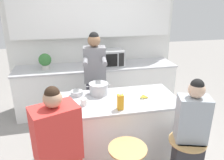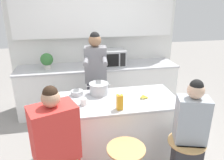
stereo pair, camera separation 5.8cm
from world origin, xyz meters
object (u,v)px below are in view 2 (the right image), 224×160
at_px(person_cooking, 96,84).
at_px(person_seated_near, 188,143).
at_px(person_wrapped_blanket, 57,156).
at_px(juice_carton, 120,102).
at_px(fruit_bowl, 77,93).
at_px(coffee_cup_near, 84,102).
at_px(microwave, 111,58).
at_px(potted_plant, 47,60).
at_px(cooking_pot, 99,89).
at_px(kitchen_island, 113,129).
at_px(banana_bunch, 144,97).

xyz_separation_m(person_cooking, person_seated_near, (0.87, -1.43, -0.21)).
bearing_deg(person_wrapped_blanket, juice_carton, 10.58).
relative_size(fruit_bowl, coffee_cup_near, 1.44).
bearing_deg(microwave, person_wrapped_blanket, -113.58).
relative_size(fruit_bowl, potted_plant, 0.58).
distance_m(fruit_bowl, juice_carton, 0.71).
distance_m(person_wrapped_blanket, microwave, 2.43).
bearing_deg(juice_carton, fruit_bowl, 133.69).
height_order(person_cooking, microwave, person_cooking).
distance_m(juice_carton, potted_plant, 2.05).
xyz_separation_m(coffee_cup_near, microwave, (0.64, 1.55, 0.13)).
distance_m(cooking_pot, fruit_bowl, 0.31).
distance_m(cooking_pot, juice_carton, 0.53).
relative_size(cooking_pot, fruit_bowl, 2.09).
distance_m(kitchen_island, coffee_cup_near, 0.64).
distance_m(person_wrapped_blanket, potted_plant, 2.29).
relative_size(coffee_cup_near, juice_carton, 0.58).
distance_m(kitchen_island, cooking_pot, 0.60).
xyz_separation_m(person_cooking, person_wrapped_blanket, (-0.57, -1.43, -0.17)).
xyz_separation_m(fruit_bowl, potted_plant, (-0.50, 1.28, 0.15)).
bearing_deg(person_seated_near, fruit_bowl, 157.68).
distance_m(person_wrapped_blanket, cooking_pot, 1.13).
bearing_deg(person_seated_near, kitchen_island, 151.77).
height_order(fruit_bowl, juice_carton, juice_carton).
relative_size(kitchen_island, person_wrapped_blanket, 1.20).
distance_m(person_wrapped_blanket, juice_carton, 0.92).
relative_size(fruit_bowl, juice_carton, 0.83).
relative_size(person_cooking, microwave, 3.07).
height_order(kitchen_island, person_wrapped_blanket, person_wrapped_blanket).
relative_size(cooking_pot, potted_plant, 1.21).
height_order(person_cooking, potted_plant, person_cooking).
distance_m(person_seated_near, microwave, 2.29).
relative_size(kitchen_island, potted_plant, 5.91).
xyz_separation_m(cooking_pot, coffee_cup_near, (-0.23, -0.29, -0.04)).
relative_size(person_seated_near, microwave, 2.54).
xyz_separation_m(person_wrapped_blanket, banana_bunch, (1.12, 0.68, 0.24)).
distance_m(kitchen_island, microwave, 1.62).
bearing_deg(banana_bunch, cooking_pot, 155.59).
distance_m(cooking_pot, banana_bunch, 0.63).
bearing_deg(banana_bunch, person_seated_near, -65.17).
height_order(banana_bunch, microwave, microwave).
bearing_deg(person_wrapped_blanket, potted_plant, 75.83).
bearing_deg(juice_carton, coffee_cup_near, 154.68).
bearing_deg(coffee_cup_near, juice_carton, -25.32).
bearing_deg(person_wrapped_blanket, person_seated_near, -20.41).
distance_m(person_cooking, juice_carton, 1.01).
bearing_deg(fruit_bowl, person_cooking, 55.41).
bearing_deg(kitchen_island, microwave, 80.70).
height_order(person_seated_near, juice_carton, person_seated_near).
height_order(banana_bunch, potted_plant, potted_plant).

